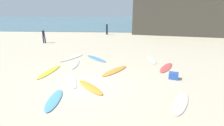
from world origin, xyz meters
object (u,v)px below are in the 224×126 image
(surfboard_3, at_px, (72,79))
(surfboard_10, at_px, (181,103))
(surfboard_4, at_px, (75,64))
(beach_cooler, at_px, (174,76))
(beachgoer_near, at_px, (107,28))
(beachgoer_mid, at_px, (44,35))
(surfboard_7, at_px, (152,59))
(surfboard_1, at_px, (90,87))
(surfboard_0, at_px, (54,100))
(surfboard_5, at_px, (49,72))
(surfboard_2, at_px, (72,58))
(surfboard_8, at_px, (96,58))
(surfboard_9, at_px, (115,71))
(surfboard_6, at_px, (166,68))

(surfboard_3, xyz_separation_m, surfboard_10, (5.68, -2.21, 0.00))
(surfboard_4, xyz_separation_m, surfboard_10, (6.26, -5.00, -0.00))
(surfboard_4, distance_m, beach_cooler, 7.07)
(beach_cooler, bearing_deg, beachgoer_near, 108.38)
(beachgoer_mid, bearing_deg, surfboard_7, -30.29)
(surfboard_1, height_order, surfboard_4, surfboard_1)
(surfboard_0, bearing_deg, surfboard_5, -68.52)
(surfboard_2, height_order, surfboard_7, surfboard_2)
(surfboard_8, bearing_deg, surfboard_1, -129.29)
(surfboard_5, xyz_separation_m, surfboard_8, (2.69, 3.14, 0.00))
(surfboard_2, height_order, beach_cooler, beach_cooler)
(surfboard_5, bearing_deg, surfboard_4, -117.75)
(surfboard_10, bearing_deg, surfboard_2, 164.51)
(surfboard_4, xyz_separation_m, surfboard_9, (3.09, -1.24, 0.00))
(surfboard_4, height_order, beachgoer_near, beachgoer_near)
(surfboard_4, xyz_separation_m, beachgoer_near, (1.18, 14.34, 0.97))
(beachgoer_mid, bearing_deg, surfboard_10, -49.88)
(surfboard_0, distance_m, beachgoer_mid, 13.97)
(surfboard_6, bearing_deg, surfboard_5, -141.72)
(surfboard_4, height_order, surfboard_10, surfboard_4)
(beach_cooler, bearing_deg, surfboard_0, -155.70)
(surfboard_3, bearing_deg, surfboard_7, 16.76)
(surfboard_1, height_order, surfboard_8, surfboard_1)
(surfboard_0, relative_size, surfboard_10, 0.91)
(surfboard_3, bearing_deg, surfboard_10, -43.17)
(surfboard_3, relative_size, surfboard_10, 1.12)
(surfboard_0, distance_m, surfboard_1, 2.00)
(surfboard_5, xyz_separation_m, beachgoer_near, (2.46, 15.99, 0.97))
(surfboard_0, relative_size, beach_cooler, 3.72)
(surfboard_9, xyz_separation_m, beach_cooler, (3.61, -1.03, 0.16))
(surfboard_1, height_order, beach_cooler, beach_cooler)
(surfboard_0, distance_m, surfboard_2, 6.74)
(surfboard_3, distance_m, surfboard_4, 2.85)
(surfboard_0, bearing_deg, beachgoer_near, -96.80)
(surfboard_4, bearing_deg, beachgoer_near, -98.78)
(surfboard_0, height_order, surfboard_4, surfboard_0)
(surfboard_0, bearing_deg, beach_cooler, -160.23)
(surfboard_4, distance_m, surfboard_10, 8.01)
(surfboard_8, bearing_deg, beachgoer_near, 46.65)
(surfboard_10, bearing_deg, surfboard_1, -168.36)
(surfboard_0, height_order, surfboard_10, surfboard_0)
(surfboard_0, height_order, surfboard_3, surfboard_0)
(surfboard_5, distance_m, surfboard_9, 4.38)
(surfboard_9, xyz_separation_m, beachgoer_near, (-1.91, 15.58, 0.96))
(surfboard_1, distance_m, surfboard_2, 5.88)
(surfboard_1, xyz_separation_m, beach_cooler, (4.83, 1.47, 0.16))
(surfboard_2, distance_m, surfboard_9, 4.71)
(surfboard_5, distance_m, surfboard_6, 8.13)
(surfboard_5, relative_size, surfboard_6, 1.09)
(surfboard_1, xyz_separation_m, surfboard_9, (1.21, 2.50, -0.01))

